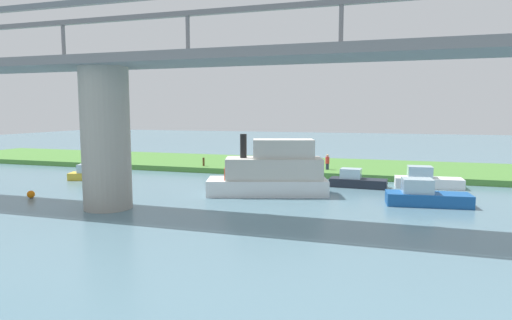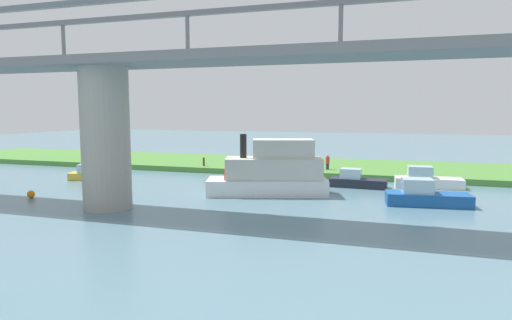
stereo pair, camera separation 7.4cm
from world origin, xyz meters
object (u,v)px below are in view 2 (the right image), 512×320
Objects in this scene: bridge_pylon at (106,139)px; pontoon_yellow at (426,180)px; mooring_post at (204,162)px; marker_buoy at (31,194)px; houseboat_blue at (271,172)px; motorboat_white at (92,174)px; person_on_bank at (328,162)px; skiff_small at (425,196)px; riverboat_paddlewheel at (356,181)px.

bridge_pylon is 23.08m from pontoon_yellow.
mooring_post is 16.41m from marker_buoy.
mooring_post is 0.09× the size of houseboat_blue.
marker_buoy is at bearing 22.24° from houseboat_blue.
bridge_pylon is 1.99× the size of motorboat_white.
person_on_bank is 0.33× the size of motorboat_white.
skiff_small is (-7.61, 10.89, -0.61)m from person_on_bank.
pontoon_yellow is at bearing -94.05° from skiff_small.
motorboat_white is at bearing -6.09° from houseboat_blue.
riverboat_paddlewheel is at bearing 15.94° from pontoon_yellow.
riverboat_paddlewheel is (-21.54, -3.02, 0.03)m from motorboat_white.
skiff_small is (-9.96, 0.54, -0.97)m from houseboat_blue.
skiff_small is at bearing -159.89° from bridge_pylon.
bridge_pylon reaches higher than marker_buoy.
marker_buoy is (20.28, 10.84, -0.25)m from riverboat_paddlewheel.
marker_buoy is (17.24, 16.45, -0.95)m from person_on_bank.
motorboat_white is at bearing -4.95° from skiff_small.
motorboat_white is at bearing 7.99° from riverboat_paddlewheel.
pontoon_yellow is (-10.43, -6.19, -0.98)m from houseboat_blue.
mooring_post is at bearing -85.50° from bridge_pylon.
bridge_pylon is 10.29× the size of mooring_post.
pontoon_yellow reaches higher than motorboat_white.
houseboat_blue is 10.02m from skiff_small.
riverboat_paddlewheel reaches higher than motorboat_white.
marker_buoy is at bearing -8.74° from bridge_pylon.
houseboat_blue is at bearing 173.91° from motorboat_white.
riverboat_paddlewheel is at bearing -49.13° from skiff_small.
mooring_post is 0.19× the size of motorboat_white.
marker_buoy is at bearing 28.13° from riverboat_paddlewheel.
skiff_small is at bearing 152.91° from mooring_post.
pontoon_yellow is 1.19× the size of motorboat_white.
skiff_small is 25.47m from marker_buoy.
mooring_post is at bearing -109.69° from marker_buoy.
houseboat_blue reaches higher than person_on_bank.
pontoon_yellow is 9.87× the size of marker_buoy.
skiff_small reaches higher than motorboat_white.
riverboat_paddlewheel is 8.55× the size of marker_buoy.
bridge_pylon is 16.85m from mooring_post.
motorboat_white is at bearing 48.30° from mooring_post.
motorboat_white is at bearing -80.79° from marker_buoy.
marker_buoy is at bearing 25.87° from pontoon_yellow.
motorboat_white is (26.59, 4.47, -0.11)m from pontoon_yellow.
person_on_bank is 1.73× the size of mooring_post.
motorboat_white is (6.79, 7.62, -0.44)m from mooring_post.
houseboat_blue is 16.29m from motorboat_white.
marker_buoy is (14.89, 6.09, -1.30)m from houseboat_blue.
person_on_bank is at bearing -136.34° from marker_buoy.
bridge_pylon is at bearing 59.24° from person_on_bank.
bridge_pylon reaches higher than houseboat_blue.
bridge_pylon is at bearing 94.50° from mooring_post.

